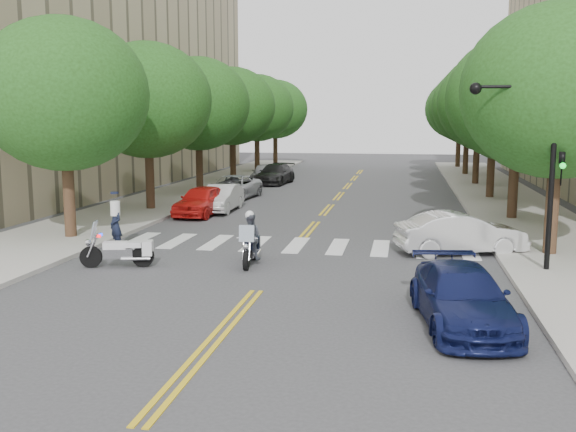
% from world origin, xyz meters
% --- Properties ---
extents(ground, '(140.00, 140.00, 0.00)m').
position_xyz_m(ground, '(0.00, 0.00, 0.00)').
color(ground, '#38383A').
rests_on(ground, ground).
extents(sidewalk_left, '(5.00, 60.00, 0.15)m').
position_xyz_m(sidewalk_left, '(-9.50, 22.00, 0.07)').
color(sidewalk_left, '#9E9991').
rests_on(sidewalk_left, ground).
extents(sidewalk_right, '(5.00, 60.00, 0.15)m').
position_xyz_m(sidewalk_right, '(9.50, 22.00, 0.07)').
color(sidewalk_right, '#9E9991').
rests_on(sidewalk_right, ground).
extents(tree_l_0, '(6.40, 6.40, 8.45)m').
position_xyz_m(tree_l_0, '(-8.80, 6.00, 5.55)').
color(tree_l_0, '#382316').
rests_on(tree_l_0, ground).
extents(tree_l_1, '(6.40, 6.40, 8.45)m').
position_xyz_m(tree_l_1, '(-8.80, 14.00, 5.55)').
color(tree_l_1, '#382316').
rests_on(tree_l_1, ground).
extents(tree_l_2, '(6.40, 6.40, 8.45)m').
position_xyz_m(tree_l_2, '(-8.80, 22.00, 5.55)').
color(tree_l_2, '#382316').
rests_on(tree_l_2, ground).
extents(tree_l_3, '(6.40, 6.40, 8.45)m').
position_xyz_m(tree_l_3, '(-8.80, 30.00, 5.55)').
color(tree_l_3, '#382316').
rests_on(tree_l_3, ground).
extents(tree_l_4, '(6.40, 6.40, 8.45)m').
position_xyz_m(tree_l_4, '(-8.80, 38.00, 5.55)').
color(tree_l_4, '#382316').
rests_on(tree_l_4, ground).
extents(tree_l_5, '(6.40, 6.40, 8.45)m').
position_xyz_m(tree_l_5, '(-8.80, 46.00, 5.55)').
color(tree_l_5, '#382316').
rests_on(tree_l_5, ground).
extents(tree_r_0, '(6.40, 6.40, 8.45)m').
position_xyz_m(tree_r_0, '(8.80, 6.00, 5.55)').
color(tree_r_0, '#382316').
rests_on(tree_r_0, ground).
extents(tree_r_1, '(6.40, 6.40, 8.45)m').
position_xyz_m(tree_r_1, '(8.80, 14.00, 5.55)').
color(tree_r_1, '#382316').
rests_on(tree_r_1, ground).
extents(tree_r_2, '(6.40, 6.40, 8.45)m').
position_xyz_m(tree_r_2, '(8.80, 22.00, 5.55)').
color(tree_r_2, '#382316').
rests_on(tree_r_2, ground).
extents(tree_r_3, '(6.40, 6.40, 8.45)m').
position_xyz_m(tree_r_3, '(8.80, 30.00, 5.55)').
color(tree_r_3, '#382316').
rests_on(tree_r_3, ground).
extents(tree_r_4, '(6.40, 6.40, 8.45)m').
position_xyz_m(tree_r_4, '(8.80, 38.00, 5.55)').
color(tree_r_4, '#382316').
rests_on(tree_r_4, ground).
extents(tree_r_5, '(6.40, 6.40, 8.45)m').
position_xyz_m(tree_r_5, '(8.80, 46.00, 5.55)').
color(tree_r_5, '#382316').
rests_on(tree_r_5, ground).
extents(traffic_signal_pole, '(2.82, 0.42, 6.00)m').
position_xyz_m(traffic_signal_pole, '(7.72, 3.50, 3.72)').
color(traffic_signal_pole, black).
rests_on(traffic_signal_pole, ground).
extents(motorcycle_police, '(0.78, 2.17, 1.76)m').
position_xyz_m(motorcycle_police, '(-0.95, 3.16, 0.78)').
color(motorcycle_police, black).
rests_on(motorcycle_police, ground).
extents(motorcycle_parked, '(2.28, 0.94, 1.50)m').
position_xyz_m(motorcycle_parked, '(-4.80, 2.04, 0.52)').
color(motorcycle_parked, black).
rests_on(motorcycle_parked, ground).
extents(officer_standing, '(0.72, 0.69, 1.66)m').
position_xyz_m(officer_standing, '(-6.36, 4.82, 0.83)').
color(officer_standing, black).
rests_on(officer_standing, ground).
extents(convertible, '(4.67, 2.75, 1.45)m').
position_xyz_m(convertible, '(5.86, 6.02, 0.73)').
color(convertible, silver).
rests_on(convertible, ground).
extents(sedan_blue, '(2.52, 4.83, 1.34)m').
position_xyz_m(sedan_blue, '(5.25, -2.03, 0.67)').
color(sedan_blue, '#101745').
rests_on(sedan_blue, ground).
extents(parked_car_a, '(2.02, 4.39, 1.46)m').
position_xyz_m(parked_car_a, '(-5.77, 13.00, 0.73)').
color(parked_car_a, red).
rests_on(parked_car_a, ground).
extents(parked_car_b, '(1.46, 4.11, 1.35)m').
position_xyz_m(parked_car_b, '(-5.22, 14.50, 0.67)').
color(parked_car_b, '#BABABA').
rests_on(parked_car_b, ground).
extents(parked_car_c, '(2.70, 5.12, 1.37)m').
position_xyz_m(parked_car_c, '(-5.95, 19.50, 0.69)').
color(parked_car_c, '#989A9F').
rests_on(parked_car_c, ground).
extents(parked_car_d, '(2.43, 5.08, 1.43)m').
position_xyz_m(parked_car_d, '(-5.28, 28.50, 0.71)').
color(parked_car_d, black).
rests_on(parked_car_d, ground).
extents(parked_car_e, '(1.83, 4.13, 1.38)m').
position_xyz_m(parked_car_e, '(-6.30, 29.56, 0.69)').
color(parked_car_e, '#A3A2A8').
rests_on(parked_car_e, ground).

